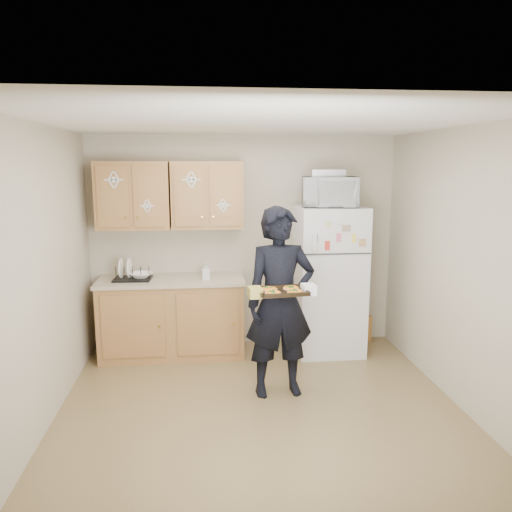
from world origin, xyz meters
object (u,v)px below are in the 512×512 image
object	(u,v)px
refrigerator	(328,280)
dish_rack	(132,273)
person	(280,303)
baking_tray	(282,292)
microwave	(330,192)

from	to	relation	value
refrigerator	dish_rack	distance (m)	2.23
refrigerator	dish_rack	bearing A→B (deg)	178.96
person	dish_rack	size ratio (longest dim) A/B	4.42
baking_tray	microwave	distance (m)	1.69
refrigerator	person	size ratio (longest dim) A/B	0.95
dish_rack	refrigerator	bearing A→B (deg)	-1.04
dish_rack	microwave	bearing A→B (deg)	-2.36
microwave	dish_rack	xyz separation A→B (m)	(-2.20, 0.09, -0.89)
refrigerator	dish_rack	world-z (taller)	refrigerator
baking_tray	dish_rack	world-z (taller)	baking_tray
person	baking_tray	size ratio (longest dim) A/B	4.26
microwave	dish_rack	distance (m)	2.37
refrigerator	microwave	xyz separation A→B (m)	(-0.03, -0.05, 1.02)
microwave	refrigerator	bearing A→B (deg)	69.19
refrigerator	baking_tray	bearing A→B (deg)	-119.40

